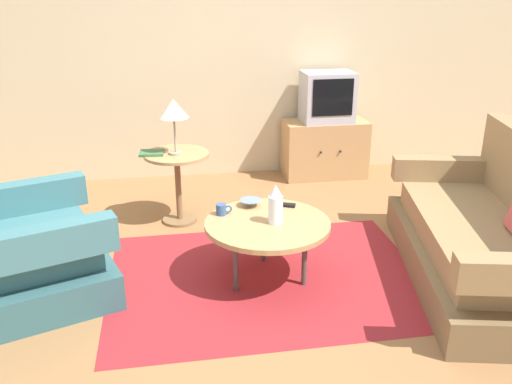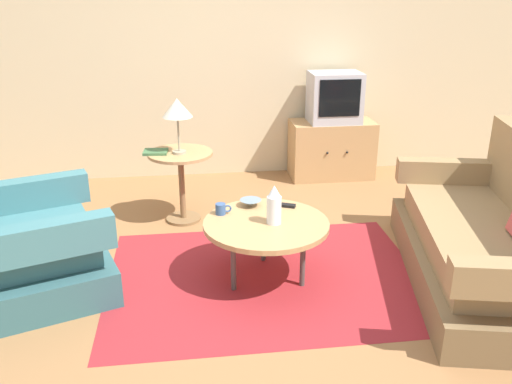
% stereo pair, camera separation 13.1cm
% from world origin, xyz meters
% --- Properties ---
extents(ground_plane, '(16.00, 16.00, 0.00)m').
position_xyz_m(ground_plane, '(0.00, 0.00, 0.00)').
color(ground_plane, olive).
extents(back_wall, '(9.00, 0.12, 2.70)m').
position_xyz_m(back_wall, '(0.00, 2.39, 1.35)').
color(back_wall, '#CCB78E').
rests_on(back_wall, ground).
extents(area_rug, '(2.17, 1.63, 0.00)m').
position_xyz_m(area_rug, '(0.04, 0.06, 0.00)').
color(area_rug, maroon).
rests_on(area_rug, ground).
extents(armchair, '(1.20, 1.23, 0.85)m').
position_xyz_m(armchair, '(-1.56, 0.10, 0.29)').
color(armchair, '#325C60').
rests_on(armchair, ground).
extents(couch, '(1.23, 1.99, 0.96)m').
position_xyz_m(couch, '(1.51, -0.19, 0.31)').
color(couch, brown).
rests_on(couch, ground).
extents(coffee_table, '(0.85, 0.85, 0.43)m').
position_xyz_m(coffee_table, '(0.04, 0.06, 0.40)').
color(coffee_table, tan).
rests_on(coffee_table, ground).
extents(side_table, '(0.54, 0.54, 0.61)m').
position_xyz_m(side_table, '(-0.53, 1.14, 0.44)').
color(side_table, tan).
rests_on(side_table, ground).
extents(tv_stand, '(0.86, 0.45, 0.60)m').
position_xyz_m(tv_stand, '(1.03, 2.08, 0.30)').
color(tv_stand, tan).
rests_on(tv_stand, ground).
extents(television, '(0.51, 0.39, 0.50)m').
position_xyz_m(television, '(1.03, 2.07, 0.85)').
color(television, '#B7B7BC').
rests_on(television, tv_stand).
extents(table_lamp, '(0.24, 0.24, 0.45)m').
position_xyz_m(table_lamp, '(-0.53, 1.11, 0.98)').
color(table_lamp, '#9E937A').
rests_on(table_lamp, side_table).
extents(vase, '(0.10, 0.10, 0.27)m').
position_xyz_m(vase, '(0.08, 0.03, 0.56)').
color(vase, white).
rests_on(vase, coffee_table).
extents(mug, '(0.11, 0.07, 0.08)m').
position_xyz_m(mug, '(-0.25, 0.22, 0.47)').
color(mug, '#335184').
rests_on(mug, coffee_table).
extents(bowl, '(0.16, 0.16, 0.05)m').
position_xyz_m(bowl, '(-0.03, 0.34, 0.45)').
color(bowl, slate).
rests_on(bowl, coffee_table).
extents(tv_remote_dark, '(0.18, 0.11, 0.02)m').
position_xyz_m(tv_remote_dark, '(0.20, 0.31, 0.44)').
color(tv_remote_dark, black).
rests_on(tv_remote_dark, coffee_table).
extents(book, '(0.21, 0.18, 0.02)m').
position_xyz_m(book, '(-0.73, 1.14, 0.62)').
color(book, '#3D663D').
rests_on(book, side_table).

